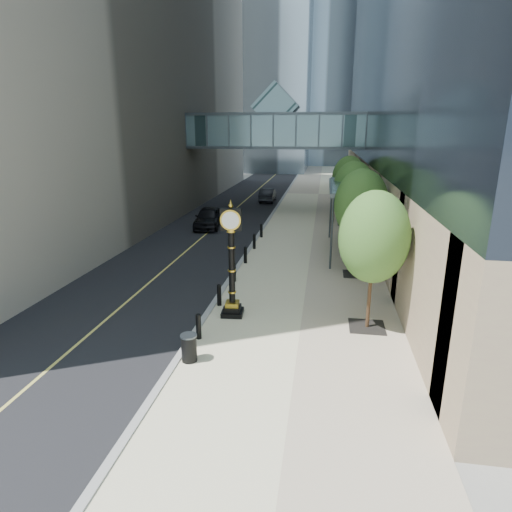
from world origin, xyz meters
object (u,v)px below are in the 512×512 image
at_px(street_clock, 232,268).
at_px(car_far, 268,195).
at_px(car_near, 209,217).
at_px(pedestrian, 344,242).
at_px(trash_bin, 189,349).

height_order(street_clock, car_far, street_clock).
height_order(street_clock, car_near, street_clock).
xyz_separation_m(pedestrian, car_near, (-10.40, 7.08, -0.17)).
relative_size(trash_bin, pedestrian, 0.48).
distance_m(pedestrian, car_far, 22.13).
bearing_deg(car_far, street_clock, 93.56).
bearing_deg(car_near, trash_bin, -82.01).
height_order(trash_bin, car_far, car_far).
bearing_deg(car_far, pedestrian, 108.43).
distance_m(pedestrian, car_near, 12.58).
bearing_deg(trash_bin, car_far, 93.14).
xyz_separation_m(street_clock, pedestrian, (4.92, 9.39, -1.11)).
xyz_separation_m(trash_bin, car_near, (-4.83, 20.37, 0.32)).
xyz_separation_m(trash_bin, pedestrian, (5.56, 13.29, 0.49)).
relative_size(trash_bin, car_near, 0.19).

